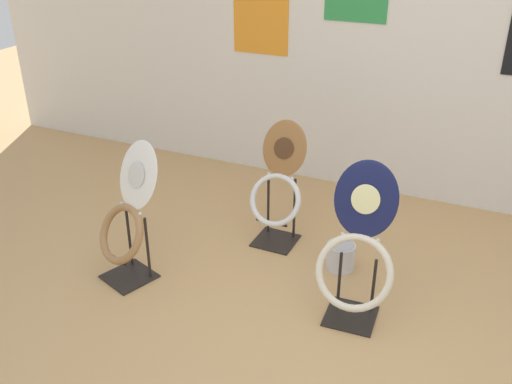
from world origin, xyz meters
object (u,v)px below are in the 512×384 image
at_px(paint_can, 341,255).
at_px(toilet_seat_display_woodgrain, 278,188).
at_px(toilet_seat_display_white_plain, 127,219).
at_px(toilet_seat_display_navy_moon, 358,252).

bearing_deg(paint_can, toilet_seat_display_woodgrain, 162.95).
distance_m(toilet_seat_display_white_plain, toilet_seat_display_woodgrain, 1.02).
xyz_separation_m(toilet_seat_display_woodgrain, paint_can, (0.50, -0.15, -0.31)).
bearing_deg(toilet_seat_display_white_plain, paint_can, 27.96).
distance_m(toilet_seat_display_white_plain, paint_can, 1.36).
relative_size(toilet_seat_display_navy_moon, paint_can, 4.76).
relative_size(toilet_seat_display_woodgrain, paint_can, 4.46).
xyz_separation_m(toilet_seat_display_navy_moon, toilet_seat_display_woodgrain, (-0.70, 0.57, -0.01)).
xyz_separation_m(toilet_seat_display_white_plain, paint_can, (1.17, 0.62, -0.31)).
bearing_deg(toilet_seat_display_navy_moon, toilet_seat_display_white_plain, -171.53).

